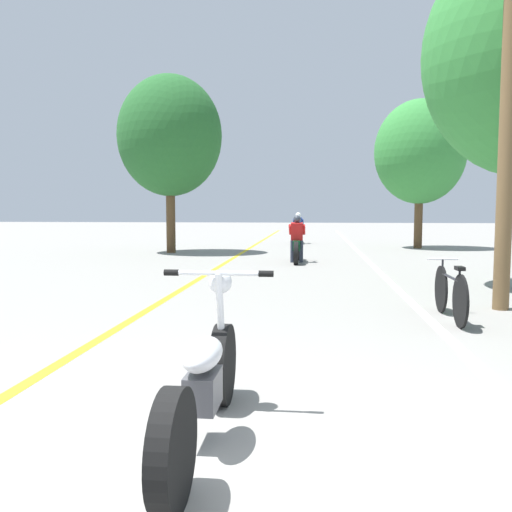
% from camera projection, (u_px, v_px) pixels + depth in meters
% --- Properties ---
extents(lane_stripe_center, '(0.14, 48.00, 0.01)m').
position_uv_depth(lane_stripe_center, '(226.00, 263.00, 15.63)').
color(lane_stripe_center, yellow).
rests_on(lane_stripe_center, ground).
extents(lane_stripe_edge, '(0.14, 48.00, 0.01)m').
position_uv_depth(lane_stripe_edge, '(371.00, 264.00, 15.19)').
color(lane_stripe_edge, white).
rests_on(lane_stripe_edge, ground).
extents(utility_pole, '(1.10, 0.24, 5.90)m').
position_uv_depth(utility_pole, '(508.00, 109.00, 8.09)').
color(utility_pole, brown).
rests_on(utility_pole, ground).
extents(roadside_tree_right_far, '(3.53, 3.18, 5.81)m').
position_uv_depth(roadside_tree_right_far, '(420.00, 152.00, 21.13)').
color(roadside_tree_right_far, '#513A23').
rests_on(roadside_tree_right_far, ground).
extents(roadside_tree_left, '(3.66, 3.30, 6.21)m').
position_uv_depth(roadside_tree_left, '(170.00, 136.00, 18.93)').
color(roadside_tree_left, '#513A23').
rests_on(roadside_tree_left, ground).
extents(motorcycle_foreground, '(0.83, 2.18, 1.09)m').
position_uv_depth(motorcycle_foreground, '(204.00, 381.00, 3.56)').
color(motorcycle_foreground, black).
rests_on(motorcycle_foreground, ground).
extents(motorcycle_rider_lead, '(0.50, 2.02, 1.36)m').
position_uv_depth(motorcycle_rider_lead, '(297.00, 245.00, 15.71)').
color(motorcycle_rider_lead, black).
rests_on(motorcycle_rider_lead, ground).
extents(motorcycle_rider_far, '(0.50, 2.11, 1.40)m').
position_uv_depth(motorcycle_rider_far, '(298.00, 232.00, 24.26)').
color(motorcycle_rider_far, black).
rests_on(motorcycle_rider_far, ground).
extents(bicycle_parked, '(0.44, 1.78, 0.82)m').
position_uv_depth(bicycle_parked, '(450.00, 293.00, 7.55)').
color(bicycle_parked, black).
rests_on(bicycle_parked, ground).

